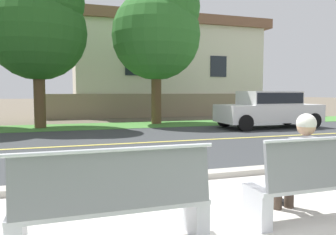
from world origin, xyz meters
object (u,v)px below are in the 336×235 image
at_px(car_white_far, 268,107).
at_px(shade_tree_centre, 159,29).
at_px(shade_tree_left, 41,24).
at_px(bench_right, 324,182).
at_px(seated_person_grey, 299,161).
at_px(bench_left, 114,204).

relative_size(car_white_far, shade_tree_centre, 0.63).
bearing_deg(shade_tree_left, bench_right, -72.16).
bearing_deg(seated_person_grey, car_white_far, 56.97).
bearing_deg(car_white_far, bench_right, -121.51).
relative_size(car_white_far, shade_tree_left, 0.66).
bearing_deg(shade_tree_centre, seated_person_grey, -98.17).
relative_size(bench_right, shade_tree_centre, 0.27).
bearing_deg(bench_left, car_white_far, 48.23).
relative_size(bench_right, seated_person_grey, 1.47).
bearing_deg(bench_left, shade_tree_centre, 71.70).
xyz_separation_m(seated_person_grey, car_white_far, (5.54, 8.51, 0.18)).
bearing_deg(car_white_far, bench_left, -131.77).
relative_size(shade_tree_left, shade_tree_centre, 0.96).
height_order(bench_left, shade_tree_centre, shade_tree_centre).
relative_size(bench_left, car_white_far, 0.43).
bearing_deg(car_white_far, seated_person_grey, -123.03).
bearing_deg(shade_tree_centre, shade_tree_left, -176.79).
relative_size(bench_left, seated_person_grey, 1.47).
height_order(bench_right, shade_tree_centre, shade_tree_centre).
distance_m(bench_left, seated_person_grey, 2.24).
xyz_separation_m(bench_left, shade_tree_left, (-1.25, 11.44, 3.81)).
height_order(bench_right, shade_tree_left, shade_tree_left).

